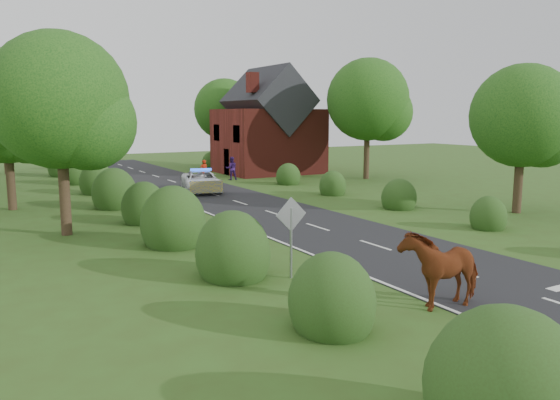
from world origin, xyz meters
TOP-DOWN VIEW (x-y plane):
  - ground at (0.00, 0.00)m, footprint 120.00×120.00m
  - road at (0.00, 15.00)m, footprint 6.00×70.00m
  - road_markings at (-1.60, 12.93)m, footprint 4.96×70.00m
  - hedgerow_left at (-6.51, 11.69)m, footprint 2.75×50.41m
  - hedgerow_right at (6.60, 11.21)m, footprint 2.10×45.78m
  - tree_left_a at (-9.75, 11.86)m, footprint 5.74×5.60m
  - tree_left_b at (-11.25, 19.86)m, footprint 5.74×5.60m
  - tree_left_d at (-10.23, 39.85)m, footprint 6.15×6.00m
  - tree_right_a at (11.23, 5.87)m, footprint 5.33×5.20m
  - tree_right_b at (14.29, 21.84)m, footprint 6.56×6.40m
  - tree_right_c at (9.27, 37.85)m, footprint 6.15×6.00m
  - road_sign at (-5.00, 2.00)m, footprint 1.06×0.08m
  - house at (9.49, 30.00)m, footprint 8.00×7.40m
  - cow at (-2.76, -1.96)m, footprint 2.45×1.37m
  - police_van at (-0.14, 21.57)m, footprint 3.45×5.38m
  - pedestrian_red at (2.19, 26.84)m, footprint 0.60×0.39m
  - pedestrian_purple at (4.33, 26.47)m, footprint 1.02×0.88m

SIDE VIEW (x-z plane):
  - ground at x=0.00m, z-range 0.00..0.00m
  - road at x=0.00m, z-range 0.00..0.02m
  - road_markings at x=-1.60m, z-range 0.02..0.03m
  - hedgerow_right at x=6.60m, z-range -0.50..1.60m
  - police_van at x=-0.14m, z-range -0.07..1.45m
  - hedgerow_left at x=-6.51m, z-range -0.75..2.25m
  - pedestrian_red at x=2.19m, z-range 0.00..1.63m
  - cow at x=-2.76m, z-range 0.00..1.70m
  - pedestrian_purple at x=4.33m, z-range 0.00..1.81m
  - road_sign at x=-5.00m, z-range 0.39..2.92m
  - house at x=9.49m, z-range -0.80..8.37m
  - tree_right_a at x=11.23m, z-range 0.96..8.52m
  - tree_left_b at x=-11.25m, z-range 1.01..9.08m
  - tree_left_a at x=-9.75m, z-range 1.15..9.53m
  - tree_right_c at x=9.27m, z-range 1.05..9.63m
  - tree_left_d at x=-10.23m, z-range 1.19..10.08m
  - tree_right_b at x=14.29m, z-range 1.24..10.64m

